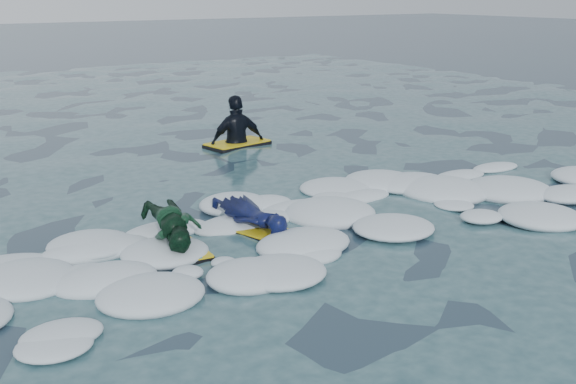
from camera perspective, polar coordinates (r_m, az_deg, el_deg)
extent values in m
plane|color=#162434|center=(7.97, 1.64, -5.35)|extent=(120.00, 120.00, 0.00)
cube|color=black|center=(8.71, -2.00, -3.26)|extent=(0.76, 1.04, 0.05)
cube|color=yellow|center=(8.70, -2.00, -3.06)|extent=(0.73, 1.02, 0.02)
imported|color=#0B104F|center=(8.86, -2.85, -1.79)|extent=(0.54, 1.41, 0.34)
cube|color=black|center=(8.21, -8.32, -4.64)|extent=(0.52, 0.87, 0.04)
cube|color=yellow|center=(8.20, -8.33, -4.45)|extent=(0.50, 0.85, 0.02)
cube|color=#187BB8|center=(8.20, -8.33, -4.39)|extent=(0.21, 0.80, 0.01)
imported|color=#113E21|center=(8.31, -8.97, -2.72)|extent=(0.91, 1.37, 0.47)
cube|color=black|center=(13.67, -4.02, 3.77)|extent=(1.32, 0.88, 0.06)
cube|color=yellow|center=(13.66, -4.03, 3.94)|extent=(1.29, 0.85, 0.02)
imported|color=black|center=(13.66, -4.03, 3.85)|extent=(1.11, 0.57, 1.82)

